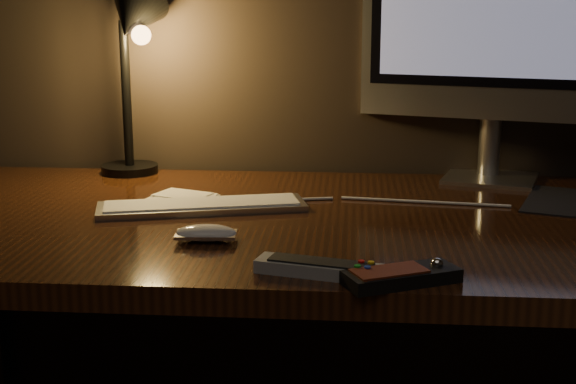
# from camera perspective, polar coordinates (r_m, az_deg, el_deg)

# --- Properties ---
(desk) EXTENTS (1.60, 0.75, 0.75)m
(desk) POSITION_cam_1_polar(r_m,az_deg,el_deg) (1.51, 1.42, -5.75)
(desk) COLOR #341A0B
(desk) RESTS_ON ground
(monitor) EXTENTS (0.55, 0.21, 0.59)m
(monitor) POSITION_cam_1_polar(r_m,az_deg,el_deg) (1.70, 14.88, 12.39)
(monitor) COLOR silver
(monitor) RESTS_ON desk
(keyboard) EXTENTS (0.39, 0.20, 0.01)m
(keyboard) POSITION_cam_1_polar(r_m,az_deg,el_deg) (1.46, -6.15, -0.97)
(keyboard) COLOR silver
(keyboard) RESTS_ON desk
(mouse) EXTENTS (0.10, 0.06, 0.02)m
(mouse) POSITION_cam_1_polar(r_m,az_deg,el_deg) (1.26, -5.84, -3.08)
(mouse) COLOR white
(mouse) RESTS_ON desk
(media_remote) EXTENTS (0.17, 0.12, 0.03)m
(media_remote) POSITION_cam_1_polar(r_m,az_deg,el_deg) (1.08, 8.07, -5.91)
(media_remote) COLOR black
(media_remote) RESTS_ON desk
(tv_remote) EXTENTS (0.19, 0.09, 0.02)m
(tv_remote) POSITION_cam_1_polar(r_m,az_deg,el_deg) (1.10, 2.34, -5.43)
(tv_remote) COLOR #95989A
(tv_remote) RESTS_ON desk
(papers) EXTENTS (0.14, 0.11, 0.01)m
(papers) POSITION_cam_1_polar(r_m,az_deg,el_deg) (1.55, -7.47, -0.29)
(papers) COLOR white
(papers) RESTS_ON desk
(desk_lamp) EXTENTS (0.19, 0.21, 0.41)m
(desk_lamp) POSITION_cam_1_polar(r_m,az_deg,el_deg) (1.72, -11.03, 10.19)
(desk_lamp) COLOR black
(desk_lamp) RESTS_ON desk
(cable) EXTENTS (0.65, 0.01, 0.01)m
(cable) POSITION_cam_1_polar(r_m,az_deg,el_deg) (1.49, 3.32, -0.79)
(cable) COLOR white
(cable) RESTS_ON desk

